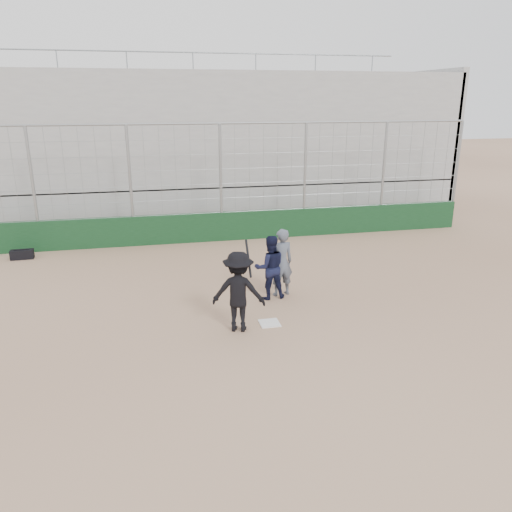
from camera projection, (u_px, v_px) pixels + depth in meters
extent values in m
plane|color=#856048|center=(269.00, 324.00, 11.13)|extent=(90.00, 90.00, 0.00)
cube|color=white|center=(269.00, 323.00, 11.12)|extent=(0.44, 0.44, 0.02)
cube|color=#103218|center=(222.00, 226.00, 17.49)|extent=(18.00, 0.25, 1.00)
cylinder|color=gray|center=(221.00, 184.00, 17.03)|extent=(0.10, 0.10, 4.00)
cylinder|color=gray|center=(456.00, 175.00, 18.87)|extent=(0.10, 0.10, 4.00)
cylinder|color=gray|center=(220.00, 123.00, 16.42)|extent=(18.00, 0.07, 0.07)
cube|color=#959595|center=(205.00, 193.00, 22.00)|extent=(20.00, 6.70, 1.60)
cube|color=#959595|center=(203.00, 125.00, 21.12)|extent=(20.00, 6.70, 4.20)
cube|color=#959595|center=(416.00, 140.00, 23.41)|extent=(0.25, 6.70, 6.10)
cylinder|color=gray|center=(193.00, 52.00, 23.11)|extent=(20.00, 0.06, 0.06)
imported|color=black|center=(238.00, 292.00, 10.59)|extent=(1.28, 0.96, 1.77)
cylinder|color=black|center=(248.00, 258.00, 10.57)|extent=(0.07, 0.57, 0.71)
imported|color=black|center=(270.00, 278.00, 12.36)|extent=(0.83, 0.67, 1.07)
sphere|color=maroon|center=(270.00, 262.00, 12.23)|extent=(0.28, 0.28, 0.28)
imported|color=#4E5563|center=(281.00, 266.00, 12.52)|extent=(0.70, 0.52, 1.57)
cube|color=black|center=(22.00, 254.00, 15.54)|extent=(0.69, 0.32, 0.29)
cylinder|color=black|center=(21.00, 249.00, 15.49)|extent=(0.44, 0.06, 0.04)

